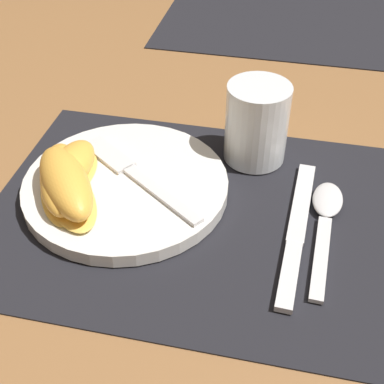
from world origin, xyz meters
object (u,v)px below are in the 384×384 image
at_px(knife, 296,232).
at_px(fork, 132,172).
at_px(plate, 126,186).
at_px(spoon, 326,214).
at_px(citrus_wedge_1, 62,180).
at_px(citrus_wedge_0, 72,167).
at_px(juice_glass, 256,127).
at_px(citrus_wedge_2, 66,184).

height_order(knife, fork, fork).
height_order(plate, spoon, plate).
distance_m(plate, citrus_wedge_1, 0.07).
distance_m(fork, citrus_wedge_0, 0.07).
bearing_deg(juice_glass, knife, -64.49).
bearing_deg(spoon, citrus_wedge_1, -173.29).
height_order(plate, fork, fork).
relative_size(juice_glass, fork, 0.57).
distance_m(plate, citrus_wedge_2, 0.07).
height_order(knife, spoon, spoon).
height_order(spoon, fork, fork).
bearing_deg(knife, spoon, 48.95).
relative_size(plate, citrus_wedge_2, 1.71).
relative_size(fork, citrus_wedge_2, 1.26).
bearing_deg(citrus_wedge_0, citrus_wedge_1, -96.17).
relative_size(knife, fork, 1.29).
distance_m(plate, juice_glass, 0.17).
xyz_separation_m(knife, citrus_wedge_0, (-0.26, 0.02, 0.03)).
bearing_deg(plate, juice_glass, 36.14).
xyz_separation_m(plate, citrus_wedge_0, (-0.06, -0.01, 0.02)).
xyz_separation_m(citrus_wedge_1, citrus_wedge_2, (0.01, -0.01, 0.00)).
bearing_deg(citrus_wedge_2, citrus_wedge_1, 133.18).
bearing_deg(knife, fork, 167.60).
bearing_deg(spoon, citrus_wedge_2, -170.82).
bearing_deg(citrus_wedge_1, juice_glass, 32.92).
distance_m(juice_glass, fork, 0.16).
bearing_deg(citrus_wedge_0, spoon, 2.25).
bearing_deg(spoon, citrus_wedge_0, -177.75).
height_order(knife, citrus_wedge_1, citrus_wedge_1).
height_order(juice_glass, citrus_wedge_1, juice_glass).
bearing_deg(citrus_wedge_1, spoon, 6.71).
xyz_separation_m(juice_glass, fork, (-0.13, -0.09, -0.02)).
xyz_separation_m(plate, knife, (0.20, -0.03, -0.01)).
height_order(plate, juice_glass, juice_glass).
bearing_deg(citrus_wedge_2, plate, 37.66).
distance_m(spoon, fork, 0.22).
bearing_deg(citrus_wedge_1, knife, 0.00).
bearing_deg(plate, citrus_wedge_2, -142.34).
bearing_deg(fork, citrus_wedge_1, -147.47).
relative_size(plate, knife, 1.05).
bearing_deg(plate, citrus_wedge_1, -154.89).
distance_m(knife, spoon, 0.05).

